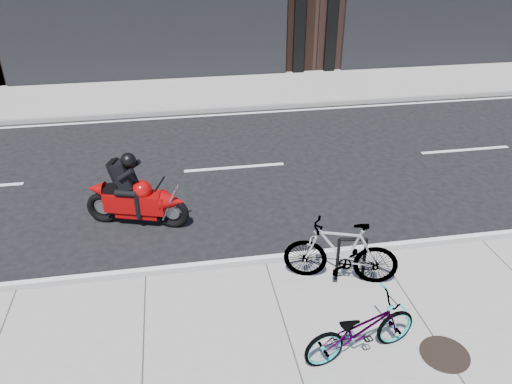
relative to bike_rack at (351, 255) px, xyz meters
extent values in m
plane|color=black|center=(-1.25, 2.62, -0.60)|extent=(120.00, 120.00, 0.00)
cube|color=gray|center=(-1.25, 10.37, -0.53)|extent=(60.00, 3.50, 0.13)
cylinder|color=black|center=(-0.21, 0.03, -0.08)|extent=(0.05, 0.05, 0.77)
cylinder|color=black|center=(0.21, -0.03, -0.08)|extent=(0.05, 0.05, 0.77)
cylinder|color=black|center=(0.00, 0.00, 0.30)|extent=(0.43, 0.12, 0.05)
imported|color=gray|center=(-0.40, -1.52, -0.04)|extent=(1.71, 0.88, 0.86)
imported|color=gray|center=(-0.17, 0.02, 0.07)|extent=(1.87, 1.07, 1.08)
torus|color=black|center=(-2.76, 2.26, -0.28)|extent=(0.66, 0.33, 0.65)
torus|color=black|center=(-4.09, 2.68, -0.28)|extent=(0.66, 0.33, 0.65)
cube|color=#8F0606|center=(-3.43, 2.47, -0.09)|extent=(1.23, 0.71, 0.37)
cone|color=#8F0606|center=(-2.72, 2.24, -0.03)|extent=(0.55, 0.55, 0.43)
sphere|color=#8F0606|center=(-3.29, 2.43, 0.17)|extent=(0.39, 0.39, 0.39)
cube|color=black|center=(-3.71, 2.56, 0.15)|extent=(0.60, 0.43, 0.12)
cylinder|color=silver|center=(-3.89, 2.80, -0.30)|extent=(0.54, 0.25, 0.09)
cube|color=black|center=(-3.58, 2.52, 0.48)|extent=(0.47, 0.45, 0.58)
cube|color=black|center=(-3.73, 2.57, 0.56)|extent=(0.31, 0.35, 0.40)
sphere|color=black|center=(-3.47, 2.48, 0.77)|extent=(0.28, 0.28, 0.28)
cylinder|color=black|center=(0.74, -1.75, -0.46)|extent=(0.84, 0.84, 0.02)
camera|label=1|loc=(-2.57, -6.04, 4.69)|focal=35.00mm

